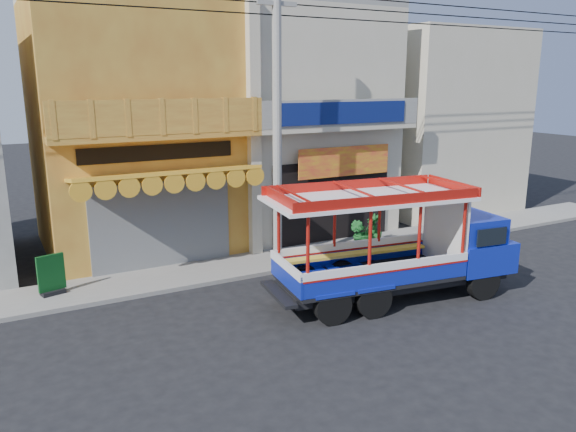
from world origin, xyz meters
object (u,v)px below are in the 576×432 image
at_px(potted_plant_a, 364,232).
at_px(potted_plant_c, 374,229).
at_px(utility_pole, 282,100).
at_px(potted_plant_b, 358,234).
at_px(songthaew_truck, 410,243).
at_px(green_sign, 52,278).

xyz_separation_m(potted_plant_a, potted_plant_c, (0.43, 0.02, 0.04)).
bearing_deg(potted_plant_c, utility_pole, -79.96).
relative_size(potted_plant_a, potted_plant_b, 1.12).
bearing_deg(songthaew_truck, potted_plant_b, 72.81).
distance_m(songthaew_truck, green_sign, 9.38).
distance_m(songthaew_truck, potted_plant_c, 4.59).
height_order(songthaew_truck, green_sign, songthaew_truck).
xyz_separation_m(green_sign, potted_plant_c, (10.21, -0.23, 0.08)).
xyz_separation_m(potted_plant_b, potted_plant_c, (0.66, 0.01, 0.09)).
relative_size(green_sign, potted_plant_c, 1.02).
bearing_deg(songthaew_truck, green_sign, 152.47).
xyz_separation_m(songthaew_truck, potted_plant_c, (1.93, 4.08, -0.82)).
height_order(utility_pole, potted_plant_b, utility_pole).
bearing_deg(utility_pole, songthaew_truck, -61.81).
height_order(utility_pole, green_sign, utility_pole).
xyz_separation_m(utility_pole, green_sign, (-6.38, 0.78, -4.46)).
bearing_deg(potted_plant_b, potted_plant_c, -115.63).
bearing_deg(green_sign, potted_plant_c, -1.32).
height_order(songthaew_truck, potted_plant_a, songthaew_truck).
bearing_deg(potted_plant_b, green_sign, 62.45).
bearing_deg(green_sign, potted_plant_b, -1.44).
bearing_deg(potted_plant_a, potted_plant_b, 156.24).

